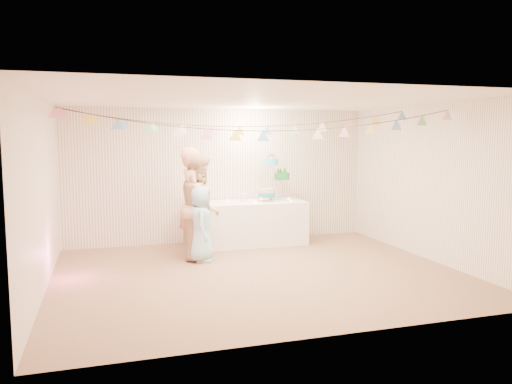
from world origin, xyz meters
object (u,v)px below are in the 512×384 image
object	(u,v)px
person_adult_b	(201,207)
person_child	(201,224)
cake_stand	(274,182)
person_adult_a	(193,203)
table	(247,223)

from	to	relation	value
person_adult_b	person_child	xyz separation A→B (m)	(-0.04, -0.24, -0.25)
cake_stand	person_child	world-z (taller)	cake_stand
person_adult_a	person_adult_b	bearing A→B (deg)	-127.96
table	cake_stand	bearing A→B (deg)	5.19
cake_stand	person_adult_a	xyz separation A→B (m)	(-1.72, -0.78, -0.23)
person_adult_a	person_child	bearing A→B (deg)	-169.74
cake_stand	table	bearing A→B (deg)	-174.81
person_child	person_adult_a	bearing A→B (deg)	24.88
person_adult_a	person_adult_b	distance (m)	0.15
person_adult_b	person_child	size ratio (longest dim) A/B	1.40
person_adult_a	person_adult_b	world-z (taller)	person_adult_a
person_adult_a	person_adult_b	xyz separation A→B (m)	(0.11, -0.08, -0.07)
person_child	person_adult_b	bearing A→B (deg)	2.51
cake_stand	person_adult_b	distance (m)	1.84
person_adult_b	person_child	distance (m)	0.35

